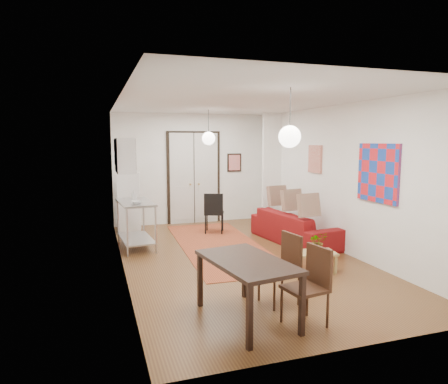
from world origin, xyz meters
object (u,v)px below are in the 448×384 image
object	(u,v)px
coffee_table	(312,255)
fridge	(129,202)
kitchen_counter	(136,217)
dining_chair_near	(276,262)
black_side_chair	(213,209)
dining_table	(247,266)
dining_chair_far	(301,279)
sofa	(295,227)

from	to	relation	value
coffee_table	fridge	size ratio (longest dim) A/B	0.57
kitchen_counter	dining_chair_near	distance (m)	3.74
coffee_table	black_side_chair	bearing A→B (deg)	102.38
fridge	dining_chair_near	xyz separation A→B (m)	(1.55, -4.92, -0.18)
kitchen_counter	dining_table	distance (m)	3.96
dining_chair_near	black_side_chair	size ratio (longest dim) A/B	0.97
dining_chair_far	kitchen_counter	bearing A→B (deg)	-168.59
dining_table	dining_chair_far	distance (m)	0.67
sofa	dining_chair_near	world-z (taller)	dining_chair_near
fridge	coffee_table	bearing A→B (deg)	-48.45
sofa	fridge	size ratio (longest dim) A/B	1.59
kitchen_counter	black_side_chair	xyz separation A→B (m)	(1.92, 0.89, -0.06)
dining_chair_near	dining_chair_far	distance (m)	0.70
dining_chair_near	dining_chair_far	world-z (taller)	same
sofa	fridge	bearing A→B (deg)	49.22
sofa	dining_chair_near	xyz separation A→B (m)	(-1.78, -2.78, 0.21)
kitchen_counter	dining_chair_far	size ratio (longest dim) A/B	1.38
coffee_table	dining_chair_near	distance (m)	1.46
fridge	dining_table	world-z (taller)	fridge
fridge	dining_chair_near	world-z (taller)	fridge
kitchen_counter	fridge	bearing A→B (deg)	85.23
kitchen_counter	dining_chair_near	bearing A→B (deg)	-70.27
sofa	black_side_chair	world-z (taller)	black_side_chair
fridge	black_side_chair	world-z (taller)	fridge
black_side_chair	dining_chair_far	bearing A→B (deg)	106.86
coffee_table	dining_chair_near	xyz separation A→B (m)	(-1.11, -0.91, 0.25)
dining_table	dining_chair_near	world-z (taller)	dining_chair_near
fridge	dining_table	size ratio (longest dim) A/B	0.97
coffee_table	fridge	xyz separation A→B (m)	(-2.66, 4.01, 0.43)
dining_table	fridge	bearing A→B (deg)	100.04
coffee_table	kitchen_counter	distance (m)	3.66
dining_chair_far	dining_chair_near	bearing A→B (deg)	170.70
coffee_table	dining_chair_far	xyz separation A→B (m)	(-1.11, -1.61, 0.25)
sofa	black_side_chair	size ratio (longest dim) A/B	2.36
dining_chair_near	black_side_chair	bearing A→B (deg)	165.78
fridge	dining_chair_near	size ratio (longest dim) A/B	1.53
sofa	dining_table	size ratio (longest dim) A/B	1.55
dining_chair_near	kitchen_counter	bearing A→B (deg)	-164.80
dining_chair_far	black_side_chair	size ratio (longest dim) A/B	0.97
sofa	dining_chair_far	size ratio (longest dim) A/B	2.43
sofa	dining_chair_near	size ratio (longest dim) A/B	2.43
coffee_table	dining_table	bearing A→B (deg)	-141.55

